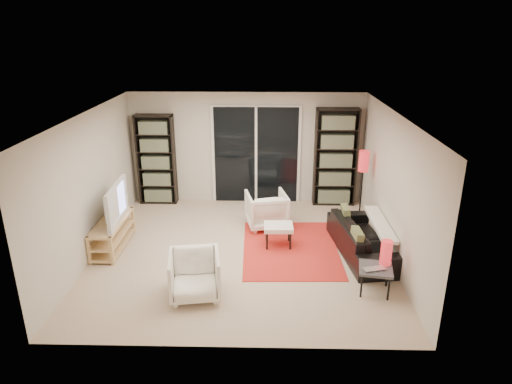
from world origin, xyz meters
TOP-DOWN VIEW (x-y plane):
  - floor at (0.00, 0.00)m, footprint 5.00×5.00m
  - wall_back at (0.00, 2.50)m, footprint 5.00×0.02m
  - wall_front at (0.00, -2.50)m, footprint 5.00×0.02m
  - wall_left at (-2.50, 0.00)m, footprint 0.02×5.00m
  - wall_right at (2.50, 0.00)m, footprint 0.02×5.00m
  - ceiling at (0.00, 0.00)m, footprint 5.00×5.00m
  - sliding_door at (0.20, 2.46)m, footprint 1.92×0.08m
  - bookshelf_left at (-1.95, 2.33)m, footprint 0.80×0.30m
  - bookshelf_right at (1.90, 2.33)m, footprint 0.90×0.30m
  - tv_stand at (-2.27, 0.13)m, footprint 0.43×1.34m
  - tv at (-2.25, 0.13)m, footprint 0.21×1.18m
  - rug at (0.86, 0.13)m, footprint 1.70×2.26m
  - sofa at (2.08, -0.00)m, footprint 1.00×2.01m
  - armchair_back at (0.44, 1.09)m, footprint 0.88×0.90m
  - armchair_front at (-0.59, -1.37)m, footprint 0.82×0.84m
  - ottoman at (0.65, 0.25)m, footprint 0.52×0.43m
  - side_table at (2.03, -1.21)m, footprint 0.55×0.55m
  - laptop at (2.00, -1.32)m, footprint 0.37×0.29m
  - table_lamp at (2.19, -1.09)m, footprint 0.17×0.17m
  - floor_lamp at (2.28, 1.31)m, footprint 0.22×0.22m

SIDE VIEW (x-z plane):
  - floor at x=0.00m, z-range 0.00..0.00m
  - rug at x=0.86m, z-range 0.00..0.01m
  - tv_stand at x=-2.27m, z-range 0.01..0.51m
  - sofa at x=2.08m, z-range 0.00..0.56m
  - armchair_front at x=-0.59m, z-range 0.00..0.67m
  - ottoman at x=0.65m, z-range 0.14..0.54m
  - armchair_back at x=0.44m, z-range 0.00..0.69m
  - side_table at x=2.03m, z-range 0.15..0.55m
  - laptop at x=2.00m, z-range 0.40..0.43m
  - table_lamp at x=2.19m, z-range 0.40..0.77m
  - tv at x=-2.25m, z-range 0.50..1.17m
  - bookshelf_left at x=-1.95m, z-range 0.00..1.95m
  - sliding_door at x=0.20m, z-range -0.03..2.13m
  - bookshelf_right at x=1.90m, z-range 0.00..2.10m
  - floor_lamp at x=2.28m, z-range 0.40..1.87m
  - wall_back at x=0.00m, z-range 0.00..2.40m
  - wall_front at x=0.00m, z-range 0.00..2.40m
  - wall_left at x=-2.50m, z-range 0.00..2.40m
  - wall_right at x=2.50m, z-range 0.00..2.40m
  - ceiling at x=0.00m, z-range 2.39..2.41m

